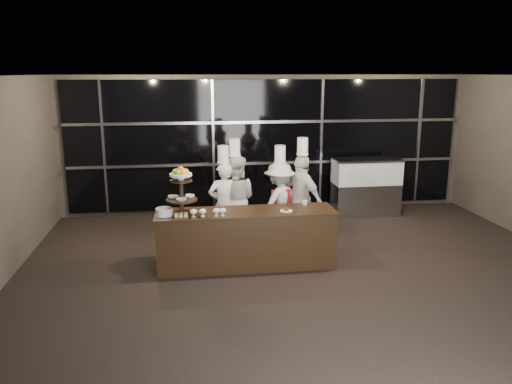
{
  "coord_description": "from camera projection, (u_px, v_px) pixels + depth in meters",
  "views": [
    {
      "loc": [
        -1.8,
        -5.81,
        3.05
      ],
      "look_at": [
        -0.69,
        1.99,
        1.15
      ],
      "focal_mm": 35.0,
      "sensor_mm": 36.0,
      "label": 1
    }
  ],
  "objects": [
    {
      "name": "chef_cup",
      "position": [
        305.0,
        203.0,
        8.22
      ],
      "size": [
        0.08,
        0.08,
        0.07
      ],
      "primitive_type": "cylinder",
      "color": "white",
      "rests_on": "buffet_counter"
    },
    {
      "name": "window_wall",
      "position": [
        268.0,
        144.0,
        10.96
      ],
      "size": [
        8.6,
        0.1,
        2.8
      ],
      "color": "black",
      "rests_on": "ground"
    },
    {
      "name": "chef_d",
      "position": [
        301.0,
        198.0,
        8.97
      ],
      "size": [
        0.85,
        1.03,
        1.94
      ],
      "color": "silver",
      "rests_on": "ground"
    },
    {
      "name": "pastry_squares",
      "position": [
        181.0,
        215.0,
        7.55
      ],
      "size": [
        0.2,
        0.13,
        0.05
      ],
      "color": "#DACC6A",
      "rests_on": "buffet_counter"
    },
    {
      "name": "chef_a",
      "position": [
        224.0,
        203.0,
        8.84
      ],
      "size": [
        0.6,
        0.44,
        1.82
      ],
      "color": "silver",
      "rests_on": "ground"
    },
    {
      "name": "display_stand",
      "position": [
        181.0,
        187.0,
        7.61
      ],
      "size": [
        0.48,
        0.48,
        0.74
      ],
      "color": "black",
      "rests_on": "buffet_counter"
    },
    {
      "name": "display_case",
      "position": [
        366.0,
        184.0,
        10.82
      ],
      "size": [
        1.44,
        0.63,
        1.24
      ],
      "color": "#A5A5AA",
      "rests_on": "ground"
    },
    {
      "name": "room",
      "position": [
        333.0,
        200.0,
        6.21
      ],
      "size": [
        10.0,
        10.0,
        10.0
      ],
      "color": "black",
      "rests_on": "ground"
    },
    {
      "name": "compotes",
      "position": [
        209.0,
        211.0,
        7.54
      ],
      "size": [
        0.55,
        0.11,
        0.12
      ],
      "color": "silver",
      "rests_on": "buffet_counter"
    },
    {
      "name": "small_plate",
      "position": [
        286.0,
        210.0,
        7.84
      ],
      "size": [
        0.2,
        0.2,
        0.05
      ],
      "color": "white",
      "rests_on": "buffet_counter"
    },
    {
      "name": "chef_c",
      "position": [
        280.0,
        203.0,
        8.98
      ],
      "size": [
        1.11,
        1.0,
        1.8
      ],
      "color": "silver",
      "rests_on": "ground"
    },
    {
      "name": "layer_cake",
      "position": [
        164.0,
        212.0,
        7.62
      ],
      "size": [
        0.3,
        0.3,
        0.11
      ],
      "color": "white",
      "rests_on": "buffet_counter"
    },
    {
      "name": "chef_b",
      "position": [
        235.0,
        199.0,
        9.01
      ],
      "size": [
        0.89,
        0.76,
        1.91
      ],
      "color": "silver",
      "rests_on": "ground"
    },
    {
      "name": "buffet_counter",
      "position": [
        246.0,
        238.0,
        7.96
      ],
      "size": [
        2.84,
        0.74,
        0.92
      ],
      "color": "black",
      "rests_on": "ground"
    }
  ]
}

